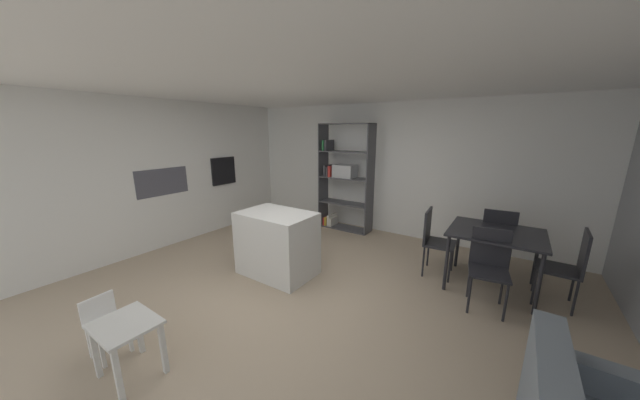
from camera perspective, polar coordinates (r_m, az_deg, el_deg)
The scene contains 15 objects.
ground_plane at distance 4.06m, azimuth -5.72°, elevation -16.99°, with size 9.82×9.82×0.00m, color tan.
ceiling_slab at distance 3.55m, azimuth -6.78°, elevation 22.39°, with size 7.14×5.85×0.06m.
back_partition at distance 6.05m, azimuth 11.85°, elevation 5.94°, with size 7.14×0.06×2.58m, color white.
tall_cabinet_run_left at distance 6.11m, azimuth -29.63°, elevation 4.53°, with size 0.68×5.27×2.58m, color white.
cabinet_niche_splashback at distance 5.80m, azimuth -28.44°, elevation 3.12°, with size 0.01×0.90×0.47m.
built_in_oven at distance 6.45m, azimuth -18.36°, elevation 5.45°, with size 0.06×0.56×0.56m.
kitchen_island at distance 4.31m, azimuth -8.37°, elevation -8.41°, with size 1.05×0.72×0.92m, color white.
open_bookshelf at distance 6.10m, azimuth 4.43°, elevation 4.38°, with size 1.13×0.38×2.19m.
child_table at distance 3.12m, azimuth -33.65°, elevation -20.96°, with size 0.51×0.43×0.51m.
child_chair_left at distance 3.54m, azimuth -36.55°, elevation -18.66°, with size 0.30×0.30×0.57m.
dining_table at distance 4.43m, azimuth 31.13°, elevation -6.25°, with size 1.09×0.94×0.79m.
dining_chair_island_side at distance 4.55m, azimuth 21.30°, elevation -6.55°, with size 0.44×0.49×0.95m.
dining_chair_near at distance 4.02m, azimuth 30.20°, elevation -10.41°, with size 0.47×0.48×0.94m.
dining_chair_window_side at distance 4.52m, azimuth 40.72°, elevation -9.31°, with size 0.45×0.45×0.96m.
dining_chair_far at distance 4.94m, azimuth 31.41°, elevation -6.04°, with size 0.45×0.46×0.98m.
Camera 1 is at (2.27, -2.66, 2.06)m, focal length 16.35 mm.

